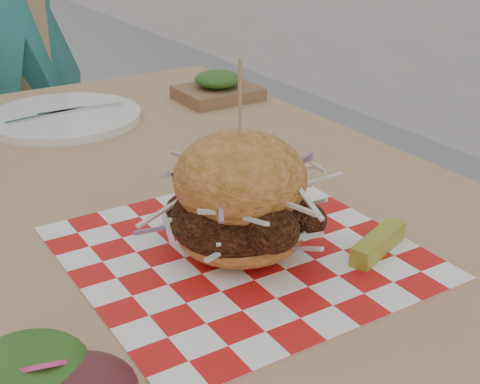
{
  "coord_description": "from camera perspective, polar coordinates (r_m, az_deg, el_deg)",
  "views": [
    {
      "loc": [
        -0.45,
        -0.42,
        1.12
      ],
      "look_at": [
        -0.1,
        0.14,
        0.82
      ],
      "focal_mm": 50.0,
      "sensor_mm": 36.0,
      "label": 1
    }
  ],
  "objects": [
    {
      "name": "kraft_tray",
      "position": [
        1.31,
        -1.9,
        8.86
      ],
      "size": [
        0.15,
        0.12,
        0.06
      ],
      "color": "brown",
      "rests_on": "patio_table"
    },
    {
      "name": "paper_liner",
      "position": [
        0.75,
        0.0,
        -5.13
      ],
      "size": [
        0.36,
        0.36,
        0.0
      ],
      "primitive_type": "cube",
      "color": "red",
      "rests_on": "patio_table"
    },
    {
      "name": "sandwich",
      "position": [
        0.73,
        0.0,
        -0.88
      ],
      "size": [
        0.19,
        0.19,
        0.22
      ],
      "color": "orange",
      "rests_on": "paper_liner"
    },
    {
      "name": "place_setting",
      "position": [
        1.23,
        -14.77,
        6.21
      ],
      "size": [
        0.27,
        0.27,
        0.02
      ],
      "color": "white",
      "rests_on": "patio_table"
    },
    {
      "name": "patio_table",
      "position": [
        0.94,
        -7.08,
        -4.52
      ],
      "size": [
        0.8,
        1.2,
        0.75
      ],
      "color": "tan",
      "rests_on": "ground"
    },
    {
      "name": "patio_chair",
      "position": [
        1.94,
        -19.79,
        5.78
      ],
      "size": [
        0.53,
        0.54,
        0.95
      ],
      "rotation": [
        0.0,
        0.0,
        -0.32
      ],
      "color": "tan",
      "rests_on": "ground"
    },
    {
      "name": "pickle_spear",
      "position": [
        0.76,
        11.72,
        -4.31
      ],
      "size": [
        0.1,
        0.05,
        0.02
      ],
      "primitive_type": "cube",
      "rotation": [
        0.0,
        0.0,
        0.37
      ],
      "color": "#9A9C2D",
      "rests_on": "paper_liner"
    }
  ]
}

